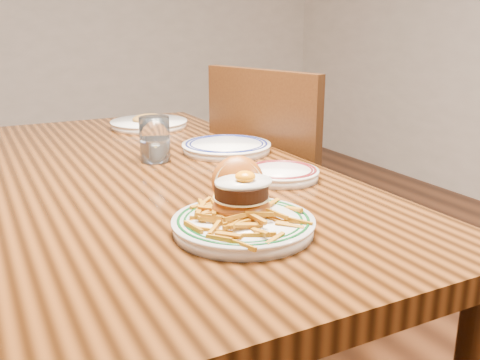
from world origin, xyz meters
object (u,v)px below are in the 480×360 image
chair_right (286,202)px  side_plate (281,173)px  table (145,203)px  main_plate (242,211)px

chair_right → side_plate: chair_right is taller
table → chair_right: 0.60m
main_plate → side_plate: 0.33m
table → chair_right: bearing=18.5°
table → side_plate: bearing=-40.8°
table → side_plate: size_ratio=8.76×
table → side_plate: side_plate is taller
table → main_plate: bearing=-85.5°
table → chair_right: (0.55, 0.18, -0.14)m
chair_right → side_plate: 0.56m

